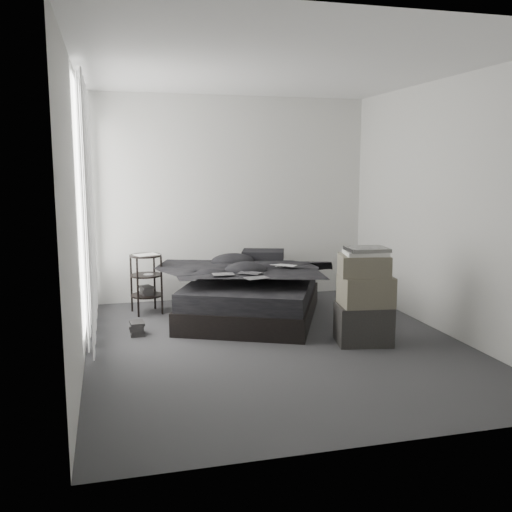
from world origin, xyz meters
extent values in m
cube|color=#37373A|center=(0.00, 0.00, 0.00)|extent=(3.60, 4.20, 0.01)
cube|color=white|center=(0.00, 0.00, 2.60)|extent=(3.60, 4.20, 0.01)
cube|color=silver|center=(0.00, 2.10, 1.30)|extent=(3.60, 0.01, 2.60)
cube|color=silver|center=(0.00, -2.10, 1.30)|extent=(3.60, 0.01, 2.60)
cube|color=silver|center=(-1.80, 0.00, 1.30)|extent=(0.01, 4.20, 2.60)
cube|color=silver|center=(1.80, 0.00, 1.30)|extent=(0.01, 4.20, 2.60)
cube|color=white|center=(-1.78, 0.90, 1.35)|extent=(0.02, 2.00, 2.30)
cube|color=white|center=(-1.73, 0.90, 1.28)|extent=(0.06, 2.12, 2.48)
cube|color=black|center=(0.01, 1.02, 0.12)|extent=(2.01, 2.22, 0.25)
cube|color=black|center=(0.01, 1.02, 0.34)|extent=(1.94, 2.15, 0.19)
imported|color=black|center=(-0.01, 0.98, 0.55)|extent=(1.86, 1.97, 0.21)
cube|color=black|center=(0.26, 1.68, 0.50)|extent=(0.65, 0.56, 0.12)
cube|color=black|center=(0.31, 1.64, 0.62)|extent=(0.60, 0.50, 0.11)
imported|color=silver|center=(0.33, 0.92, 0.66)|extent=(0.34, 0.33, 0.02)
cube|color=black|center=(-0.39, 0.67, 0.66)|extent=(0.24, 0.16, 0.01)
cube|color=black|center=(-0.10, 0.68, 0.66)|extent=(0.27, 0.26, 0.01)
cube|color=black|center=(-0.10, 0.39, 0.67)|extent=(0.25, 0.19, 0.01)
cylinder|color=black|center=(-1.14, 1.54, 0.34)|extent=(0.44, 0.44, 0.69)
cube|color=white|center=(-1.13, 1.53, 0.69)|extent=(0.32, 0.28, 0.01)
cube|color=black|center=(-1.30, 0.66, 0.07)|extent=(0.14, 0.20, 0.14)
cube|color=#242424|center=(0.84, -0.17, 0.19)|extent=(0.59, 0.50, 0.38)
cube|color=#615C4C|center=(0.85, -0.18, 0.53)|extent=(0.53, 0.44, 0.29)
cube|color=#615C4C|center=(0.83, -0.16, 0.78)|extent=(0.54, 0.47, 0.20)
cube|color=silver|center=(0.84, -0.17, 0.90)|extent=(0.45, 0.38, 0.04)
cube|color=silver|center=(0.85, -0.18, 0.93)|extent=(0.41, 0.34, 0.04)
camera|label=1|loc=(-1.54, -5.14, 1.74)|focal=40.00mm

